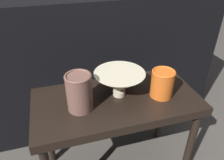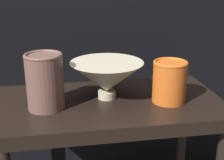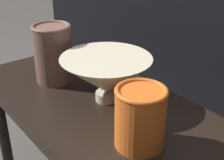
% 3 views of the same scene
% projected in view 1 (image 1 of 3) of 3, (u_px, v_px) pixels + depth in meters
% --- Properties ---
extents(table, '(0.74, 0.37, 0.48)m').
position_uv_depth(table, '(116.00, 109.00, 1.01)').
color(table, black).
rests_on(table, ground_plane).
extents(couch_backdrop, '(1.48, 0.50, 0.84)m').
position_uv_depth(couch_backdrop, '(92.00, 59.00, 1.45)').
color(couch_backdrop, black).
rests_on(couch_backdrop, ground_plane).
extents(bowl, '(0.22, 0.22, 0.12)m').
position_uv_depth(bowl, '(119.00, 82.00, 0.96)').
color(bowl, beige).
rests_on(bowl, table).
extents(vase_textured_left, '(0.11, 0.11, 0.16)m').
position_uv_depth(vase_textured_left, '(79.00, 92.00, 0.87)').
color(vase_textured_left, brown).
rests_on(vase_textured_left, table).
extents(vase_colorful_right, '(0.10, 0.10, 0.13)m').
position_uv_depth(vase_colorful_right, '(162.00, 83.00, 0.96)').
color(vase_colorful_right, orange).
rests_on(vase_colorful_right, table).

